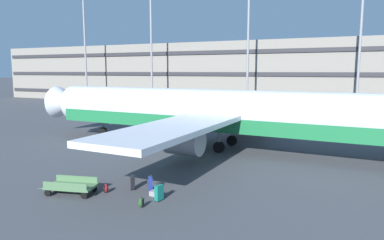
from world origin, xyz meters
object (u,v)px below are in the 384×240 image
at_px(backpack_laid_flat, 106,188).
at_px(baggage_cart, 71,186).
at_px(airliner, 217,113).
at_px(suitcase_teal, 159,193).
at_px(suitcase_large, 150,184).
at_px(backpack_red, 141,203).
at_px(suitcase_small, 156,194).
at_px(suitcase_navy, 133,182).

distance_m(backpack_laid_flat, baggage_cart, 1.85).
relative_size(backpack_laid_flat, baggage_cart, 0.17).
relative_size(airliner, backpack_laid_flat, 67.66).
bearing_deg(suitcase_teal, airliner, 97.75).
distance_m(airliner, suitcase_large, 12.20).
relative_size(airliner, suitcase_teal, 39.74).
bearing_deg(baggage_cart, backpack_laid_flat, 30.37).
bearing_deg(backpack_laid_flat, airliner, 83.62).
relative_size(suitcase_teal, backpack_red, 1.71).
xyz_separation_m(suitcase_small, backpack_red, (0.14, -1.70, 0.11)).
distance_m(suitcase_large, baggage_cart, 4.25).
height_order(suitcase_large, suitcase_navy, suitcase_large).
xyz_separation_m(suitcase_navy, backpack_red, (1.86, -2.07, -0.18)).
relative_size(airliner, suitcase_small, 53.27).
bearing_deg(backpack_red, suitcase_small, 94.74).
bearing_deg(backpack_red, suitcase_navy, 131.92).
bearing_deg(suitcase_large, baggage_cart, -149.65).
xyz_separation_m(airliner, backpack_laid_flat, (-1.46, -13.11, -2.83)).
xyz_separation_m(suitcase_teal, backpack_red, (-0.36, -1.15, -0.19)).
bearing_deg(suitcase_small, backpack_laid_flat, -165.72).
xyz_separation_m(suitcase_small, suitcase_navy, (-1.72, 0.38, 0.29)).
bearing_deg(suitcase_teal, backpack_laid_flat, -177.45).
bearing_deg(backpack_red, backpack_laid_flat, 160.78).
height_order(airliner, backpack_laid_flat, airliner).
distance_m(suitcase_teal, backpack_laid_flat, 3.24).
relative_size(backpack_laid_flat, backpack_red, 1.01).
relative_size(suitcase_large, baggage_cart, 0.31).
height_order(airliner, suitcase_teal, airliner).
height_order(airliner, suitcase_large, airliner).
distance_m(suitcase_teal, suitcase_small, 0.80).
bearing_deg(baggage_cart, suitcase_small, 20.63).
height_order(suitcase_teal, suitcase_small, suitcase_teal).
bearing_deg(backpack_laid_flat, suitcase_small, 14.28).
bearing_deg(suitcase_teal, suitcase_navy, 157.34).
distance_m(suitcase_teal, backpack_red, 1.22).
bearing_deg(suitcase_small, suitcase_large, 141.87).
height_order(suitcase_teal, baggage_cart, suitcase_teal).
height_order(backpack_laid_flat, backpack_red, backpack_laid_flat).
distance_m(suitcase_navy, baggage_cart, 3.28).
bearing_deg(backpack_laid_flat, backpack_red, -19.22).
distance_m(suitcase_small, backpack_red, 1.71).
relative_size(airliner, suitcase_navy, 38.22).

